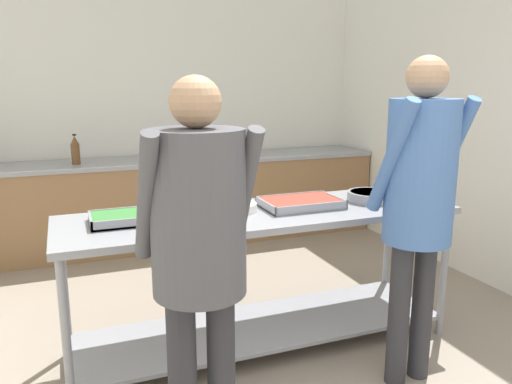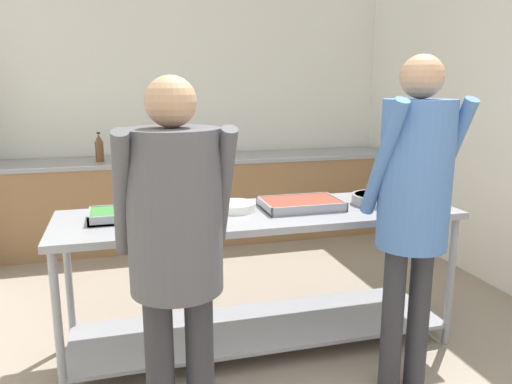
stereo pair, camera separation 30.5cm
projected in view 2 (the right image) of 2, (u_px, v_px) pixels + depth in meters
wall_rear at (197, 111)px, 5.37m from camera, size 4.23×0.06×2.65m
wall_right at (506, 122)px, 3.88m from camera, size 0.06×4.43×2.65m
back_counter at (205, 198)px, 5.21m from camera, size 4.07×0.65×0.88m
serving_counter at (260, 256)px, 3.04m from camera, size 2.38×0.71×0.87m
serving_tray_roast at (126, 214)px, 2.83m from camera, size 0.40×0.27×0.05m
broccoli_bowl at (189, 210)px, 2.86m from camera, size 0.24×0.24×0.12m
plate_stack at (235, 207)px, 3.01m from camera, size 0.26×0.26×0.05m
serving_tray_vegetables at (301, 204)px, 3.06m from camera, size 0.48×0.33×0.05m
sauce_pan at (376, 199)px, 3.17m from camera, size 0.44×0.30×0.06m
guest_serving_left at (175, 231)px, 2.10m from camera, size 0.50×0.40×1.65m
guest_serving_right at (414, 192)px, 2.49m from camera, size 0.46×0.35×1.76m
water_bottle at (99, 148)px, 4.77m from camera, size 0.08×0.08×0.28m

